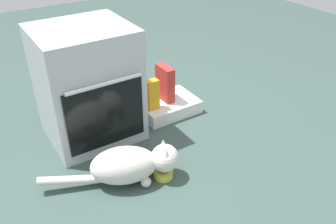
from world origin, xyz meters
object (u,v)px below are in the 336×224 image
object	(u,v)px
pantry_cabinet	(167,106)
cat	(131,164)
oven	(88,85)
cereal_box	(165,83)
juice_carton	(153,95)
food_bowl	(163,173)

from	to	relation	value
pantry_cabinet	cat	bearing A→B (deg)	-137.55
oven	cereal_box	distance (m)	0.63
cereal_box	juice_carton	xyz separation A→B (m)	(-0.16, -0.08, -0.02)
food_bowl	juice_carton	distance (m)	0.68
pantry_cabinet	cereal_box	xyz separation A→B (m)	(-0.00, 0.03, 0.19)
pantry_cabinet	food_bowl	size ratio (longest dim) A/B	3.74
juice_carton	pantry_cabinet	bearing A→B (deg)	15.58
food_bowl	juice_carton	world-z (taller)	juice_carton
oven	juice_carton	distance (m)	0.49
pantry_cabinet	cat	xyz separation A→B (m)	(-0.62, -0.56, 0.08)
oven	food_bowl	distance (m)	0.79
oven	food_bowl	world-z (taller)	oven
food_bowl	juice_carton	xyz separation A→B (m)	(0.28, 0.59, 0.19)
pantry_cabinet	food_bowl	distance (m)	0.77
cat	cereal_box	world-z (taller)	cereal_box
cereal_box	juice_carton	bearing A→B (deg)	-154.20
pantry_cabinet	juice_carton	world-z (taller)	juice_carton
oven	pantry_cabinet	world-z (taller)	oven
pantry_cabinet	juice_carton	size ratio (longest dim) A/B	1.90
food_bowl	juice_carton	size ratio (longest dim) A/B	0.51
food_bowl	cereal_box	world-z (taller)	cereal_box
food_bowl	pantry_cabinet	bearing A→B (deg)	55.55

